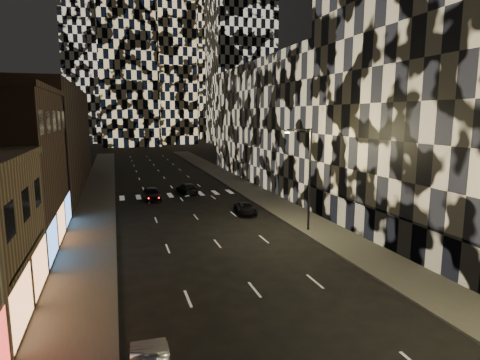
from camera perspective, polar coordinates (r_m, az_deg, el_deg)
sidewalk_left at (r=52.28m, az=-19.73°, el=-2.55°), size 4.00×120.00×0.15m
sidewalk_right at (r=55.09m, az=1.52°, el=-1.42°), size 4.00×120.00×0.15m
curb_left at (r=52.22m, az=-17.43°, el=-2.45°), size 0.20×120.00×0.15m
curb_right at (r=54.46m, az=-0.58°, el=-1.54°), size 0.20×120.00×0.15m
retail_filler_left at (r=62.02m, az=-26.23°, el=5.28°), size 10.00×40.00×14.00m
midrise_right at (r=37.69m, az=30.01°, el=9.12°), size 16.00×25.00×22.00m
midrise_base at (r=33.65m, az=19.69°, el=-6.44°), size 0.60×25.00×3.00m
midrise_filler_right at (r=64.41m, az=8.03°, el=8.03°), size 16.00×40.00×18.00m
streetlight_far at (r=35.37m, az=9.53°, el=1.11°), size 2.55×0.25×9.00m
car_dark_midlane at (r=49.97m, az=-12.41°, el=-1.91°), size 2.07×4.71×1.58m
car_dark_oncoming at (r=53.31m, az=-7.52°, el=-1.18°), size 2.54×5.00×1.39m
car_dark_rightlane at (r=42.13m, az=0.78°, el=-4.06°), size 2.42×4.37×1.16m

